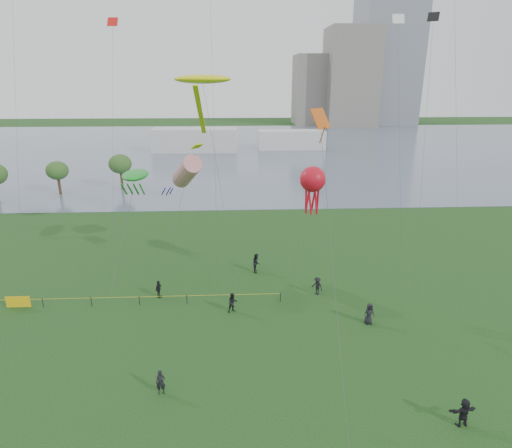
{
  "coord_description": "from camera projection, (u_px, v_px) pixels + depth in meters",
  "views": [
    {
      "loc": [
        -1.46,
        -19.88,
        18.12
      ],
      "look_at": [
        0.0,
        10.0,
        8.0
      ],
      "focal_mm": 30.0,
      "sensor_mm": 36.0,
      "label": 1
    }
  ],
  "objects": [
    {
      "name": "spectator_b",
      "position": [
        317.0,
        286.0,
        37.77
      ],
      "size": [
        1.19,
        1.19,
        1.65
      ],
      "primitive_type": "imported",
      "rotation": [
        0.0,
        0.0,
        -0.8
      ],
      "color": "black",
      "rests_on": "ground_plane"
    },
    {
      "name": "kite_windsock",
      "position": [
        186.0,
        172.0,
        41.23
      ],
      "size": [
        4.26,
        6.77,
        11.61
      ],
      "rotation": [
        0.0,
        0.0,
        0.26
      ],
      "color": "#3F3F42"
    },
    {
      "name": "spectator_f",
      "position": [
        161.0,
        382.0,
        25.79
      ],
      "size": [
        0.61,
        0.43,
        1.6
      ],
      "primitive_type": "imported",
      "rotation": [
        0.0,
        0.0,
        0.08
      ],
      "color": "black",
      "rests_on": "ground_plane"
    },
    {
      "name": "spectator_c",
      "position": [
        159.0,
        289.0,
        37.3
      ],
      "size": [
        0.68,
        1.0,
        1.57
      ],
      "primitive_type": "imported",
      "rotation": [
        0.0,
        0.0,
        1.21
      ],
      "color": "black",
      "rests_on": "ground_plane"
    },
    {
      "name": "kite_creature",
      "position": [
        135.0,
        175.0,
        40.94
      ],
      "size": [
        2.48,
        10.88,
        9.9
      ],
      "rotation": [
        0.0,
        0.0,
        0.43
      ],
      "color": "#3F3F42"
    },
    {
      "name": "ground_plane",
      "position": [
        264.0,
        410.0,
        24.68
      ],
      "size": [
        400.0,
        400.0,
        0.0
      ],
      "primitive_type": "plane",
      "color": "#123410"
    },
    {
      "name": "trees",
      "position": [
        0.0,
        171.0,
        65.4
      ],
      "size": [
        30.89,
        16.25,
        7.76
      ],
      "color": "#362718",
      "rests_on": "ground_plane"
    },
    {
      "name": "spectator_a",
      "position": [
        233.0,
        303.0,
        34.9
      ],
      "size": [
        1.0,
        0.91,
        1.68
      ],
      "primitive_type": "imported",
      "rotation": [
        0.0,
        0.0,
        0.41
      ],
      "color": "black",
      "rests_on": "ground_plane"
    },
    {
      "name": "building_mid",
      "position": [
        350.0,
        77.0,
        174.01
      ],
      "size": [
        20.0,
        20.0,
        38.0
      ],
      "primitive_type": "cube",
      "color": "slate",
      "rests_on": "ground_plane"
    },
    {
      "name": "pavilion_right",
      "position": [
        291.0,
        140.0,
        117.26
      ],
      "size": [
        18.0,
        7.0,
        5.0
      ],
      "primitive_type": "cube",
      "color": "silver",
      "rests_on": "ground_plane"
    },
    {
      "name": "kite_stingray",
      "position": [
        203.0,
        80.0,
        36.23
      ],
      "size": [
        5.25,
        9.99,
        18.55
      ],
      "rotation": [
        0.0,
        0.0,
        -0.09
      ],
      "color": "#3F3F42"
    },
    {
      "name": "kite_delta",
      "position": [
        321.0,
        131.0,
        28.85
      ],
      "size": [
        1.64,
        14.49,
        16.28
      ],
      "rotation": [
        0.0,
        0.0,
        0.37
      ],
      "color": "#3F3F42"
    },
    {
      "name": "kite_octopus",
      "position": [
        313.0,
        180.0,
        35.16
      ],
      "size": [
        3.3,
        2.67,
        11.42
      ],
      "rotation": [
        0.0,
        0.0,
        0.37
      ],
      "color": "#3F3F42"
    },
    {
      "name": "lake",
      "position": [
        240.0,
        148.0,
        119.29
      ],
      "size": [
        400.0,
        120.0,
        0.08
      ],
      "primitive_type": "cube",
      "color": "slate",
      "rests_on": "ground_plane"
    },
    {
      "name": "spectator_d",
      "position": [
        369.0,
        314.0,
        33.22
      ],
      "size": [
        0.93,
        0.68,
        1.73
      ],
      "primitive_type": "imported",
      "rotation": [
        0.0,
        0.0,
        0.17
      ],
      "color": "black",
      "rests_on": "ground_plane"
    },
    {
      "name": "spectator_e",
      "position": [
        464.0,
        413.0,
        23.36
      ],
      "size": [
        1.64,
        0.69,
        1.71
      ],
      "primitive_type": "imported",
      "rotation": [
        0.0,
        0.0,
        3.26
      ],
      "color": "black",
      "rests_on": "ground_plane"
    },
    {
      "name": "spectator_g",
      "position": [
        257.0,
        263.0,
        42.24
      ],
      "size": [
        0.81,
        0.99,
        1.9
      ],
      "primitive_type": "imported",
      "rotation": [
        0.0,
        0.0,
        1.47
      ],
      "color": "black",
      "rests_on": "ground_plane"
    },
    {
      "name": "small_kites",
      "position": [
        223.0,
        12.0,
        34.03
      ],
      "size": [
        36.88,
        10.03,
        9.14
      ],
      "color": "red"
    },
    {
      "name": "fence",
      "position": [
        65.0,
        301.0,
        35.81
      ],
      "size": [
        24.07,
        0.07,
        1.05
      ],
      "color": "black",
      "rests_on": "ground_plane"
    },
    {
      "name": "building_low",
      "position": [
        313.0,
        90.0,
        180.64
      ],
      "size": [
        16.0,
        18.0,
        28.0
      ],
      "primitive_type": "cube",
      "color": "slate",
      "rests_on": "ground_plane"
    },
    {
      "name": "pavilion_left",
      "position": [
        195.0,
        140.0,
        113.05
      ],
      "size": [
        22.0,
        8.0,
        6.0
      ],
      "primitive_type": "cube",
      "color": "silver",
      "rests_on": "ground_plane"
    }
  ]
}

